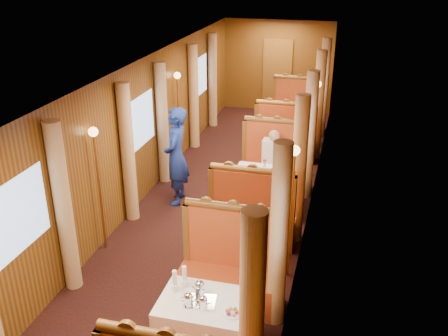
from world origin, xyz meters
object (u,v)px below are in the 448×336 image
(rose_vase_mid, at_px, (265,163))
(passenger, at_px, (273,155))
(banquette_mid_fwd, at_px, (253,217))
(teapot_back, at_px, (200,290))
(banquette_far_aft, at_px, (297,113))
(teapot_right, at_px, (203,304))
(table_mid, at_px, (265,192))
(banquette_mid_aft, at_px, (274,167))
(table_near, at_px, (208,329))
(teapot_left, at_px, (188,301))
(steward, at_px, (176,156))
(banquette_far_fwd, at_px, (285,140))
(tea_tray, at_px, (200,302))
(rose_vase_far, at_px, (291,104))
(table_far, at_px, (291,128))
(fruit_plate, at_px, (232,313))
(banquette_near_aft, at_px, (230,272))

(rose_vase_mid, xyz_separation_m, passenger, (0.01, 0.85, -0.19))
(banquette_mid_fwd, height_order, teapot_back, banquette_mid_fwd)
(banquette_far_aft, relative_size, teapot_right, 8.76)
(table_mid, height_order, rose_vase_mid, rose_vase_mid)
(banquette_mid_aft, distance_m, teapot_back, 4.45)
(table_near, xyz_separation_m, rose_vase_mid, (-0.01, 3.46, 0.55))
(banquette_mid_fwd, xyz_separation_m, teapot_left, (-0.17, -2.61, 0.39))
(teapot_left, bearing_deg, steward, 111.00)
(banquette_far_fwd, distance_m, tea_tray, 6.03)
(teapot_right, bearing_deg, rose_vase_far, 92.17)
(table_far, relative_size, rose_vase_mid, 2.92)
(teapot_right, distance_m, steward, 3.93)
(banquette_far_aft, bearing_deg, steward, -109.23)
(banquette_mid_aft, bearing_deg, fruit_plate, -86.30)
(table_near, xyz_separation_m, table_far, (0.00, 7.00, 0.00))
(banquette_far_fwd, height_order, banquette_far_aft, same)
(table_near, height_order, banquette_far_fwd, banquette_far_fwd)
(steward, bearing_deg, banquette_mid_aft, 114.38)
(teapot_right, xyz_separation_m, rose_vase_far, (-0.03, 7.15, 0.12))
(table_far, relative_size, tea_tray, 3.09)
(table_near, bearing_deg, rose_vase_mid, 90.19)
(teapot_right, bearing_deg, banquette_far_fwd, 91.86)
(banquette_far_fwd, bearing_deg, banquette_mid_fwd, -90.00)
(banquette_near_aft, height_order, table_mid, banquette_near_aft)
(teapot_left, bearing_deg, fruit_plate, -0.72)
(teapot_right, bearing_deg, table_near, 86.89)
(fruit_plate, relative_size, rose_vase_mid, 0.55)
(tea_tray, xyz_separation_m, passenger, (0.08, 4.34, -0.02))
(teapot_left, bearing_deg, banquette_far_aft, 88.37)
(table_mid, distance_m, rose_vase_far, 3.57)
(table_near, xyz_separation_m, steward, (-1.58, 3.47, 0.51))
(table_mid, height_order, teapot_back, teapot_back)
(table_mid, relative_size, fruit_plate, 5.29)
(table_mid, height_order, passenger, passenger)
(banquette_mid_aft, relative_size, rose_vase_far, 3.72)
(banquette_mid_aft, xyz_separation_m, fruit_plate, (0.30, -4.64, 0.35))
(banquette_mid_aft, bearing_deg, teapot_left, -92.10)
(teapot_right, relative_size, rose_vase_far, 0.42)
(teapot_left, bearing_deg, rose_vase_mid, 87.04)
(rose_vase_mid, bearing_deg, table_mid, 73.82)
(teapot_right, distance_m, passenger, 4.43)
(banquette_mid_fwd, bearing_deg, table_far, 90.00)
(banquette_mid_fwd, xyz_separation_m, tea_tray, (-0.08, -2.52, 0.33))
(banquette_mid_fwd, distance_m, teapot_back, 2.44)
(banquette_mid_fwd, xyz_separation_m, banquette_far_fwd, (0.00, 3.50, 0.00))
(banquette_far_aft, distance_m, steward, 4.83)
(passenger, bearing_deg, table_mid, -90.00)
(banquette_mid_aft, relative_size, table_far, 1.28)
(banquette_far_aft, height_order, teapot_left, banquette_far_aft)
(rose_vase_mid, bearing_deg, banquette_near_aft, -89.73)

